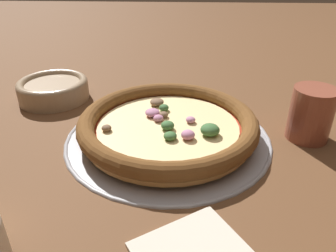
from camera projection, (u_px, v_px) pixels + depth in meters
name	position (u px, v px, depth m)	size (l,w,h in m)	color
ground_plane	(168.00, 138.00, 0.57)	(3.00, 3.00, 0.00)	brown
pizza_tray	(168.00, 136.00, 0.57)	(0.35, 0.35, 0.01)	#9E9EA3
pizza	(168.00, 125.00, 0.56)	(0.31, 0.31, 0.04)	tan
bowl_near	(53.00, 89.00, 0.70)	(0.15, 0.15, 0.04)	#9E8466
drinking_cup	(311.00, 114.00, 0.55)	(0.07, 0.07, 0.09)	brown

